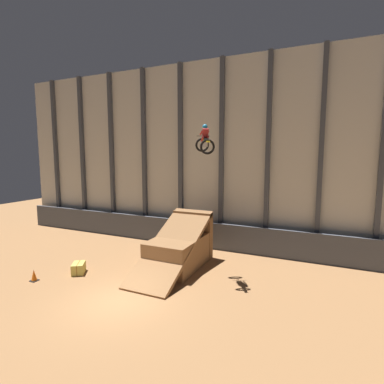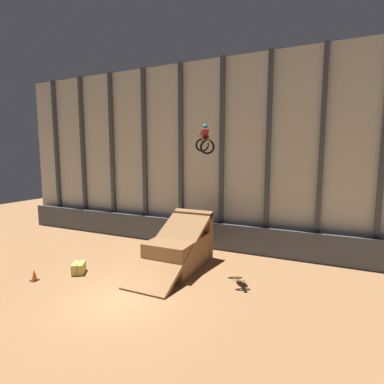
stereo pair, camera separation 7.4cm
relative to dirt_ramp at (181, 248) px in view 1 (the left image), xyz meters
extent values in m
plane|color=#996B42|center=(-0.53, -5.00, -1.01)|extent=(60.00, 60.00, 0.00)
cube|color=beige|center=(-0.53, 4.34, 5.28)|extent=(32.00, 0.12, 12.58)
cube|color=#3D424C|center=(-14.21, 4.14, 5.28)|extent=(0.28, 0.28, 12.58)
cube|color=#3D424C|center=(-11.17, 4.14, 5.28)|extent=(0.28, 0.28, 12.58)
cube|color=#3D424C|center=(-8.13, 4.14, 5.28)|extent=(0.28, 0.28, 12.58)
cube|color=#3D424C|center=(-5.09, 4.14, 5.28)|extent=(0.28, 0.28, 12.58)
cube|color=#3D424C|center=(-2.05, 4.14, 5.28)|extent=(0.28, 0.28, 12.58)
cube|color=#3D424C|center=(0.99, 4.14, 5.28)|extent=(0.28, 0.28, 12.58)
cube|color=#3D424C|center=(4.03, 4.14, 5.28)|extent=(0.28, 0.28, 12.58)
cube|color=#3D424C|center=(7.07, 4.14, 5.28)|extent=(0.28, 0.28, 12.58)
cube|color=#3D424C|center=(10.11, 4.14, 5.28)|extent=(0.28, 0.28, 12.58)
cube|color=#474C56|center=(-0.53, 3.56, -0.12)|extent=(31.36, 0.20, 1.79)
cube|color=olive|center=(0.00, -0.15, -0.16)|extent=(2.45, 4.16, 1.70)
cube|color=olive|center=(0.00, 1.69, 0.41)|extent=(2.50, 0.50, 2.84)
cube|color=#996B42|center=(0.00, -1.04, 0.41)|extent=(2.50, 6.03, 3.02)
torus|color=black|center=(1.37, -0.13, 5.83)|extent=(0.71, 0.55, 0.74)
torus|color=black|center=(2.13, -1.30, 5.69)|extent=(0.71, 0.55, 0.74)
cube|color=#B7B7BC|center=(1.78, -0.77, 5.87)|extent=(0.45, 0.55, 0.33)
cube|color=yellow|center=(1.70, -0.64, 6.09)|extent=(0.42, 0.50, 0.28)
cube|color=black|center=(1.92, -0.98, 6.07)|extent=(0.44, 0.56, 0.17)
cube|color=yellow|center=(2.20, -1.40, 5.94)|extent=(0.32, 0.38, 0.09)
cylinder|color=#B7B7BC|center=(1.48, -0.30, 6.05)|extent=(0.16, 0.21, 0.54)
cylinder|color=black|center=(1.51, -0.35, 6.28)|extent=(0.60, 0.34, 0.04)
cube|color=maroon|center=(1.83, -0.83, 6.37)|extent=(0.43, 0.46, 0.53)
sphere|color=#2393CC|center=(1.79, -0.77, 6.70)|extent=(0.37, 0.38, 0.28)
cylinder|color=maroon|center=(1.68, -0.83, 6.12)|extent=(0.32, 0.41, 0.30)
cylinder|color=maroon|center=(1.88, -0.70, 6.12)|extent=(0.32, 0.41, 0.30)
cylinder|color=maroon|center=(1.56, -0.72, 6.41)|extent=(0.35, 0.48, 0.21)
cylinder|color=maroon|center=(1.83, -0.55, 6.41)|extent=(0.35, 0.48, 0.21)
cube|color=black|center=(-5.75, -5.04, -1.00)|extent=(0.36, 0.36, 0.03)
cone|color=orange|center=(-5.75, -5.04, -0.71)|extent=(0.28, 0.28, 0.55)
cube|color=#CCB751|center=(-4.45, -3.36, -0.73)|extent=(1.00, 1.08, 0.56)
cube|color=#996623|center=(-4.45, -3.36, -0.73)|extent=(0.53, 0.78, 0.57)
camera|label=1|loc=(7.49, -14.87, 5.33)|focal=28.00mm
camera|label=2|loc=(7.56, -14.84, 5.33)|focal=28.00mm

